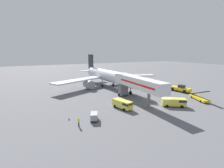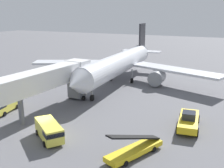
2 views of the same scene
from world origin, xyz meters
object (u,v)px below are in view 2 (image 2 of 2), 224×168
object	(u,v)px
jet_bridge	(49,79)
service_van_near_left	(49,130)
airplane_at_gate	(121,64)
belt_loader_truck	(134,149)
service_van_near_right	(4,105)
pushback_tug	(189,121)

from	to	relation	value
jet_bridge	service_van_near_left	xyz separation A→B (m)	(6.00, -7.74, -3.87)
airplane_at_gate	service_van_near_left	bearing A→B (deg)	-82.65
airplane_at_gate	service_van_near_left	size ratio (longest dim) A/B	7.53
belt_loader_truck	service_van_near_right	size ratio (longest dim) A/B	1.34
belt_loader_truck	service_van_near_left	xyz separation A→B (m)	(-10.39, -0.91, 0.39)
jet_bridge	service_van_near_left	size ratio (longest dim) A/B	3.54
belt_loader_truck	service_van_near_right	distance (m)	22.59
jet_bridge	belt_loader_truck	xyz separation A→B (m)	(16.39, -6.83, -4.26)
airplane_at_gate	jet_bridge	world-z (taller)	airplane_at_gate
service_van_near_right	airplane_at_gate	bearing A→B (deg)	71.11
airplane_at_gate	service_van_near_right	xyz separation A→B (m)	(-8.26, -24.14, -2.94)
service_van_near_left	service_van_near_right	xyz separation A→B (m)	(-11.94, 4.36, -0.01)
pushback_tug	belt_loader_truck	distance (m)	10.30
pushback_tug	service_van_near_right	size ratio (longest dim) A/B	1.30
jet_bridge	service_van_near_right	world-z (taller)	jet_bridge
airplane_at_gate	service_van_near_right	bearing A→B (deg)	-108.89
pushback_tug	belt_loader_truck	xyz separation A→B (m)	(-3.72, -9.60, -0.29)
airplane_at_gate	service_van_near_right	distance (m)	25.68
airplane_at_gate	pushback_tug	world-z (taller)	airplane_at_gate
belt_loader_truck	service_van_near_right	world-z (taller)	belt_loader_truck
service_van_near_right	jet_bridge	bearing A→B (deg)	29.71
belt_loader_truck	service_van_near_right	xyz separation A→B (m)	(-22.32, 3.45, 0.38)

